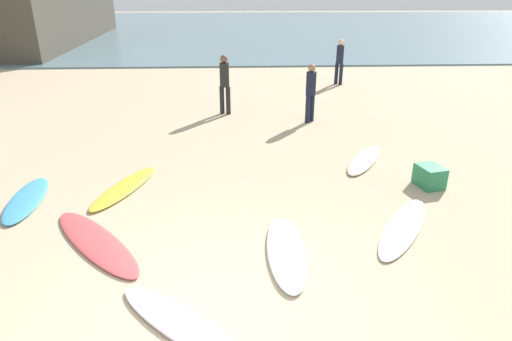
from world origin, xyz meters
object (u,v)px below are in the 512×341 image
at_px(surfboard_0, 286,251).
at_px(surfboard_3, 26,199).
at_px(beachgoer_near, 340,60).
at_px(beachgoer_far, 311,90).
at_px(surfboard_1, 124,188).
at_px(surfboard_2, 96,242).
at_px(beachgoer_mid, 225,82).
at_px(surfboard_4, 181,323).
at_px(surfboard_8, 403,227).
at_px(beach_cooler, 430,176).
at_px(surfboard_7, 364,160).

bearing_deg(surfboard_0, surfboard_3, -21.75).
relative_size(beachgoer_near, beachgoer_far, 1.04).
relative_size(surfboard_1, surfboard_2, 0.84).
bearing_deg(beachgoer_near, beachgoer_far, 110.04).
bearing_deg(beachgoer_far, beachgoer_near, 22.88).
height_order(surfboard_2, beachgoer_mid, beachgoer_mid).
bearing_deg(beachgoer_mid, beachgoer_far, -3.60).
distance_m(surfboard_4, beachgoer_mid, 9.16).
height_order(surfboard_1, surfboard_3, same).
distance_m(surfboard_8, beach_cooler, 1.93).
distance_m(beachgoer_near, beachgoer_far, 5.36).
xyz_separation_m(beachgoer_mid, beach_cooler, (4.12, -5.42, -0.78)).
bearing_deg(beachgoer_far, surfboard_3, 172.48).
height_order(surfboard_1, surfboard_8, surfboard_1).
distance_m(surfboard_3, beachgoer_near, 12.63).
height_order(surfboard_8, beachgoer_mid, beachgoer_mid).
bearing_deg(beachgoer_near, surfboard_1, 97.39).
bearing_deg(surfboard_4, surfboard_0, -2.88).
bearing_deg(surfboard_0, surfboard_1, -37.99).
bearing_deg(surfboard_7, beachgoer_far, 133.77).
bearing_deg(surfboard_3, surfboard_0, 150.88).
height_order(beachgoer_near, beachgoer_far, beachgoer_near).
bearing_deg(surfboard_1, beachgoer_far, -114.65).
height_order(surfboard_2, surfboard_8, surfboard_2).
height_order(surfboard_3, surfboard_4, surfboard_3).
xyz_separation_m(surfboard_3, surfboard_4, (3.21, -3.36, -0.00)).
relative_size(surfboard_0, surfboard_3, 1.05).
height_order(surfboard_0, beachgoer_far, beachgoer_far).
relative_size(surfboard_0, surfboard_1, 0.97).
distance_m(surfboard_7, beachgoer_far, 3.32).
xyz_separation_m(surfboard_1, surfboard_4, (1.51, -3.79, -0.00)).
bearing_deg(surfboard_4, beachgoer_far, 22.31).
xyz_separation_m(surfboard_3, surfboard_8, (6.62, -1.28, -0.01)).
height_order(surfboard_4, surfboard_8, surfboard_4).
distance_m(surfboard_7, beach_cooler, 1.65).
height_order(surfboard_1, surfboard_7, surfboard_1).
relative_size(surfboard_0, beachgoer_far, 1.24).
distance_m(surfboard_1, surfboard_8, 5.22).
bearing_deg(beachgoer_far, surfboard_4, -154.99).
bearing_deg(beachgoer_near, surfboard_8, 124.35).
bearing_deg(surfboard_1, beach_cooler, -160.91).
bearing_deg(surfboard_8, beachgoer_near, -63.42).
xyz_separation_m(surfboard_2, surfboard_7, (5.08, 3.18, 0.01)).
relative_size(surfboard_0, beach_cooler, 3.76).
bearing_deg(surfboard_8, beachgoer_mid, -33.08).
xyz_separation_m(surfboard_3, beachgoer_near, (7.95, 9.77, 0.92)).
distance_m(surfboard_8, beachgoer_far, 6.15).
bearing_deg(beachgoer_near, surfboard_0, 115.27).
xyz_separation_m(surfboard_1, surfboard_8, (4.93, -1.71, -0.01)).
bearing_deg(surfboard_4, beachgoer_mid, 39.06).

